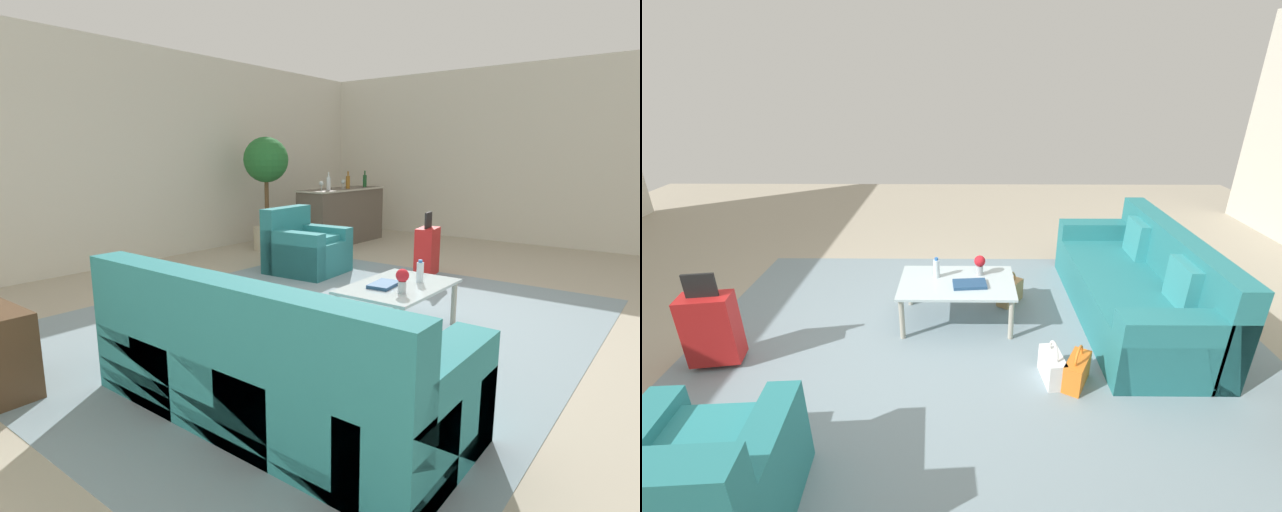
% 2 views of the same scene
% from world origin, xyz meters
% --- Properties ---
extents(ground_plane, '(12.00, 12.00, 0.00)m').
position_xyz_m(ground_plane, '(0.00, 0.00, 0.00)').
color(ground_plane, '#A89E89').
extents(area_rug, '(5.20, 4.40, 0.01)m').
position_xyz_m(area_rug, '(-0.60, 0.20, 0.00)').
color(area_rug, gray).
rests_on(area_rug, ground).
extents(couch, '(0.97, 2.35, 0.91)m').
position_xyz_m(couch, '(-2.20, -0.60, 0.31)').
color(couch, teal).
rests_on(couch, ground).
extents(armchair, '(0.93, 0.96, 0.86)m').
position_xyz_m(armchair, '(0.90, 1.67, 0.30)').
color(armchair, teal).
rests_on(armchair, ground).
extents(coffee_table, '(1.10, 0.71, 0.43)m').
position_xyz_m(coffee_table, '(-0.40, -0.50, 0.38)').
color(coffee_table, silver).
rests_on(coffee_table, ground).
extents(water_bottle, '(0.06, 0.06, 0.20)m').
position_xyz_m(water_bottle, '(-0.20, -0.60, 0.53)').
color(water_bottle, silver).
rests_on(water_bottle, coffee_table).
extents(coffee_table_book, '(0.33, 0.22, 0.03)m').
position_xyz_m(coffee_table_book, '(-0.52, -0.42, 0.45)').
color(coffee_table_book, navy).
rests_on(coffee_table_book, coffee_table).
extents(flower_vase, '(0.11, 0.11, 0.21)m').
position_xyz_m(flower_vase, '(-0.62, -0.65, 0.56)').
color(flower_vase, '#B2B7BC').
rests_on(flower_vase, coffee_table).
extents(suitcase_red, '(0.43, 0.28, 0.85)m').
position_xyz_m(suitcase_red, '(1.60, 0.20, 0.36)').
color(suitcase_red, red).
rests_on(suitcase_red, ground).
extents(handbag_white, '(0.18, 0.33, 0.36)m').
position_xyz_m(handbag_white, '(-1.17, 0.38, 0.13)').
color(handbag_white, white).
rests_on(handbag_white, ground).
extents(handbag_tan, '(0.30, 0.34, 0.36)m').
position_xyz_m(handbag_tan, '(-0.96, -0.86, 0.13)').
color(handbag_tan, tan).
rests_on(handbag_tan, ground).
extents(handbag_orange, '(0.28, 0.35, 0.36)m').
position_xyz_m(handbag_orange, '(-1.36, 0.43, 0.13)').
color(handbag_orange, orange).
rests_on(handbag_orange, ground).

